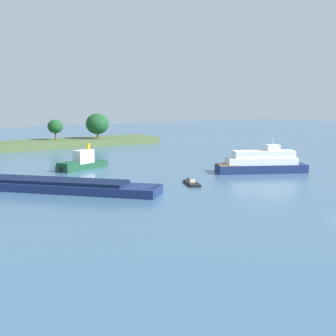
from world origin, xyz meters
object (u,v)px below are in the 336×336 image
Objects in this scene: white_riverboat at (262,163)px; tugboat at (82,163)px; small_motorboat at (192,183)px; cargo_barge at (18,183)px; fishing_skiff at (277,161)px.

white_riverboat reaches higher than tugboat.
small_motorboat is 0.16× the size of cargo_barge.
small_motorboat is at bearing -161.18° from fishing_skiff.
cargo_barge reaches higher than tugboat.
small_motorboat is 0.48× the size of tugboat.
cargo_barge is at bearing 152.89° from small_motorboat.
white_riverboat is at bearing 7.43° from small_motorboat.
tugboat is at bearing 38.58° from cargo_barge.
white_riverboat is (-13.74, -8.57, 1.55)m from fishing_skiff.
fishing_skiff is 0.35× the size of tugboat.
white_riverboat reaches higher than fishing_skiff.
cargo_barge is 21.34m from tugboat.
tugboat is (-39.88, 14.77, 0.98)m from fishing_skiff.
fishing_skiff is at bearing -20.32° from tugboat.
fishing_skiff is 16.27m from white_riverboat.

